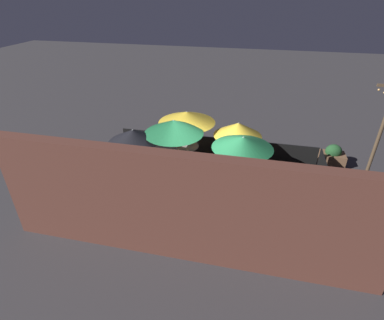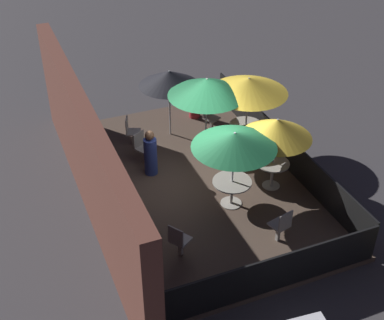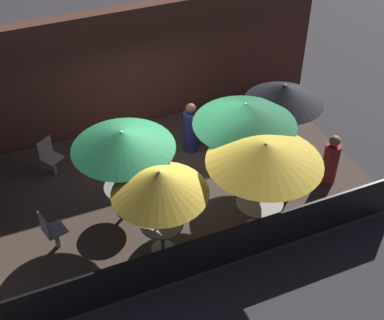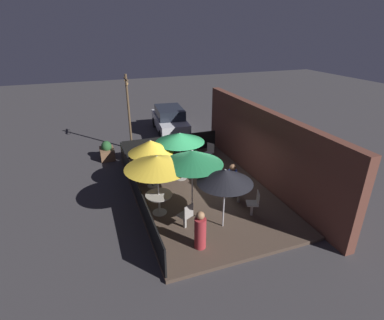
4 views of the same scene
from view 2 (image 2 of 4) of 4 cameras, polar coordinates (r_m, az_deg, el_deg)
name	(u,v)px [view 2 (image 2 of 4)]	position (r m, az deg, el deg)	size (l,w,h in m)	color
ground_plane	(197,184)	(14.53, 0.52, -2.60)	(60.00, 60.00, 0.00)	#383538
patio_deck	(197,182)	(14.49, 0.52, -2.41)	(8.42, 5.24, 0.12)	#47382D
building_wall	(87,157)	(12.96, -11.15, 0.29)	(10.02, 0.36, 3.22)	brown
fence_front	(282,146)	(15.19, 9.54, 1.43)	(8.22, 0.05, 0.95)	black
fence_side_left	(275,274)	(11.36, 8.81, -11.89)	(0.05, 5.04, 0.95)	black
patio_umbrella_0	(249,85)	(14.96, 6.05, 7.94)	(2.23, 2.23, 2.22)	#B2B2B7
patio_umbrella_1	(234,140)	(12.61, 4.54, 2.15)	(2.07, 2.07, 2.11)	#B2B2B7
patio_umbrella_2	(277,128)	(13.44, 9.04, 3.36)	(1.82, 1.82, 2.04)	#B2B2B7
patio_umbrella_3	(207,87)	(14.62, 1.57, 7.80)	(2.14, 2.14, 2.33)	#B2B2B7
patio_umbrella_4	(169,78)	(15.59, -2.47, 8.71)	(1.78, 1.78, 2.11)	#B2B2B7
dining_table_0	(246,129)	(15.63, 5.74, 3.34)	(0.94, 0.94, 0.76)	#9E998E
dining_table_1	(232,186)	(13.38, 4.28, -2.75)	(0.98, 0.98, 0.70)	#9E998E
dining_table_2	(273,168)	(14.08, 8.61, -0.80)	(0.85, 0.85, 0.75)	#9E998E
patio_chair_0	(210,117)	(16.36, 1.94, 4.66)	(0.54, 0.54, 0.94)	gray
patio_chair_1	(281,225)	(12.44, 9.49, -6.85)	(0.49, 0.49, 0.93)	gray
patio_chair_2	(179,240)	(11.94, -1.42, -8.51)	(0.55, 0.55, 0.91)	gray
patio_chair_3	(142,146)	(15.03, -5.35, 1.44)	(0.54, 0.54, 0.90)	gray
patio_chair_4	(131,131)	(15.73, -6.51, 3.11)	(0.52, 0.52, 0.94)	gray
patron_0	(195,101)	(17.12, 0.29, 6.32)	(0.47, 0.47, 1.26)	maroon
patron_1	(150,154)	(14.46, -4.45, 0.62)	(0.38, 0.38, 1.33)	navy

